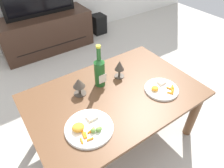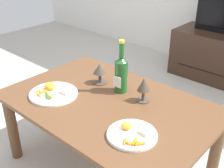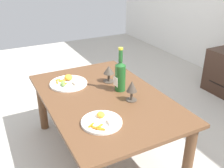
# 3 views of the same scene
# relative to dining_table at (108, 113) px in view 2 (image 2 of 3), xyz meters

# --- Properties ---
(ground_plane) EXTENTS (6.40, 6.40, 0.00)m
(ground_plane) POSITION_rel_dining_table_xyz_m (0.00, 0.00, -0.43)
(ground_plane) COLOR #B7B2A8
(dining_table) EXTENTS (1.24, 0.82, 0.51)m
(dining_table) POSITION_rel_dining_table_xyz_m (0.00, 0.00, 0.00)
(dining_table) COLOR brown
(dining_table) RESTS_ON ground_plane
(wine_bottle) EXTENTS (0.08, 0.08, 0.34)m
(wine_bottle) POSITION_rel_dining_table_xyz_m (-0.03, 0.15, 0.21)
(wine_bottle) COLOR #1E5923
(wine_bottle) RESTS_ON dining_table
(goblet_left) EXTENTS (0.09, 0.09, 0.14)m
(goblet_left) POSITION_rel_dining_table_xyz_m (-0.21, 0.15, 0.17)
(goblet_left) COLOR #473D33
(goblet_left) RESTS_ON dining_table
(goblet_right) EXTENTS (0.08, 0.08, 0.15)m
(goblet_right) POSITION_rel_dining_table_xyz_m (0.15, 0.15, 0.18)
(goblet_right) COLOR #473D33
(goblet_right) RESTS_ON dining_table
(dinner_plate_left) EXTENTS (0.30, 0.30, 0.05)m
(dinner_plate_left) POSITION_rel_dining_table_xyz_m (-0.31, -0.16, 0.09)
(dinner_plate_left) COLOR white
(dinner_plate_left) RESTS_ON dining_table
(dinner_plate_right) EXTENTS (0.25, 0.25, 0.04)m
(dinner_plate_right) POSITION_rel_dining_table_xyz_m (0.31, -0.16, 0.09)
(dinner_plate_right) COLOR white
(dinner_plate_right) RESTS_ON dining_table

